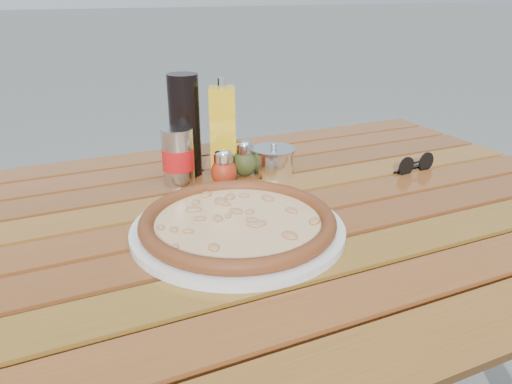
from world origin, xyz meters
name	(u,v)px	position (x,y,z in m)	size (l,w,h in m)	color
table	(260,246)	(0.00, 0.00, 0.67)	(1.40, 0.90, 0.75)	#371E0C
plate	(238,230)	(-0.07, -0.07, 0.76)	(0.36, 0.36, 0.01)	silver
pizza	(238,221)	(-0.07, -0.07, 0.77)	(0.38, 0.38, 0.03)	#FFE7B6
pepper_shaker	(224,169)	(-0.02, 0.14, 0.79)	(0.06, 0.06, 0.08)	#AB2D13
oregano_shaker	(244,159)	(0.05, 0.18, 0.79)	(0.07, 0.07, 0.08)	#3C451B
dark_bottle	(185,126)	(-0.06, 0.25, 0.86)	(0.07, 0.07, 0.22)	black
soda_can	(178,157)	(-0.10, 0.20, 0.81)	(0.09, 0.09, 0.12)	silver
olive_oil_cruet	(223,130)	(0.02, 0.23, 0.85)	(0.07, 0.07, 0.21)	gold
parmesan_tin	(273,161)	(0.11, 0.17, 0.78)	(0.11, 0.11, 0.07)	white
sunglasses	(415,165)	(0.41, 0.05, 0.77)	(0.11, 0.03, 0.04)	black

